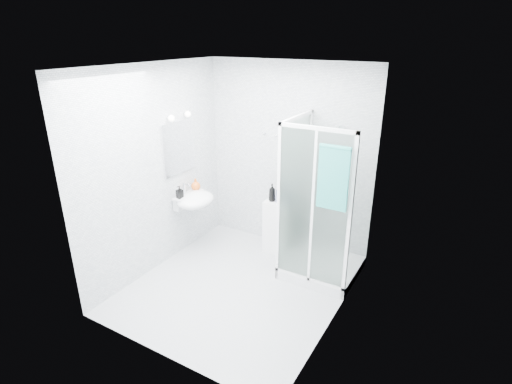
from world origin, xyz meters
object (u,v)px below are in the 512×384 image
Objects in this scene: wall_basin at (194,200)px; hand_towel at (333,176)px; storage_cabinet at (277,226)px; shower_enclosure at (315,242)px; shampoo_bottle_b at (282,193)px; soap_dispenser_orange at (196,184)px; soap_dispenser_black at (180,192)px; shampoo_bottle_a at (272,193)px.

hand_towel is at bearing -2.48° from wall_basin.
wall_basin is at bearing -148.50° from storage_cabinet.
shower_enclosure is 2.82× the size of hand_towel.
shampoo_bottle_b reaches higher than storage_cabinet.
soap_dispenser_black is at bearing -89.98° from soap_dispenser_orange.
storage_cabinet is (-0.68, 0.29, -0.07)m from shower_enclosure.
wall_basin is 0.25m from soap_dispenser_black.
wall_basin reaches higher than storage_cabinet.
shampoo_bottle_a reaches higher than wall_basin.
soap_dispenser_orange is at bearing -158.56° from shampoo_bottle_a.
shampoo_bottle_b is at bearing 155.87° from shower_enclosure.
shampoo_bottle_a is at bearing 21.44° from soap_dispenser_orange.
wall_basin is 2.26× the size of shampoo_bottle_a.
wall_basin is at bearing 61.71° from soap_dispenser_black.
shower_enclosure reaches higher than storage_cabinet.
shower_enclosure is at bearing 10.81° from wall_basin.
shampoo_bottle_a is 1.24m from soap_dispenser_black.
storage_cabinet is 0.52m from shampoo_bottle_b.
shower_enclosure is at bearing 15.57° from soap_dispenser_black.
shower_enclosure is at bearing -18.08° from shampoo_bottle_a.
shower_enclosure is 0.90m from shampoo_bottle_a.
wall_basin is (-1.66, -0.32, 0.35)m from shower_enclosure.
storage_cabinet is 1.28m from soap_dispenser_orange.
storage_cabinet is at bearing 32.96° from shampoo_bottle_a.
storage_cabinet is at bearing 157.09° from shower_enclosure.
soap_dispenser_black reaches higher than shampoo_bottle_a.
shampoo_bottle_a reaches higher than storage_cabinet.
shampoo_bottle_b is at bearing 143.80° from hand_towel.
storage_cabinet is 1.43m from soap_dispenser_black.
hand_towel is 2.86× the size of shampoo_bottle_a.
storage_cabinet is (0.97, 0.60, -0.41)m from wall_basin.
shower_enclosure is 1.88m from soap_dispenser_black.
soap_dispenser_orange is (-2.06, 0.25, -0.56)m from hand_towel.
shampoo_bottle_a is (0.91, 0.56, 0.09)m from wall_basin.
shampoo_bottle_a is at bearing 36.27° from soap_dispenser_black.
shower_enclosure is 0.74m from storage_cabinet.
hand_towel is 2.13m from soap_dispenser_black.
shampoo_bottle_a is 1.45× the size of soap_dispenser_black.
hand_towel reaches higher than soap_dispenser_black.
wall_basin is 1.22m from storage_cabinet.
soap_dispenser_black is (-1.75, -0.49, 0.50)m from shower_enclosure.
shampoo_bottle_b is at bearing 12.92° from shampoo_bottle_a.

